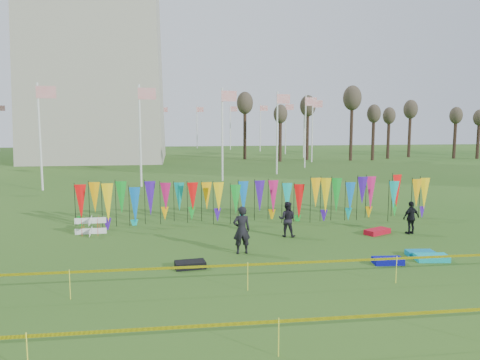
{
  "coord_description": "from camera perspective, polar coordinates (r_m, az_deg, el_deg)",
  "views": [
    {
      "loc": [
        -3.98,
        -16.55,
        5.21
      ],
      "look_at": [
        -0.89,
        6.0,
        2.32
      ],
      "focal_mm": 35.0,
      "sensor_mm": 36.0,
      "label": 1
    }
  ],
  "objects": [
    {
      "name": "caution_tape_near",
      "position": [
        14.92,
        7.28,
        -10.11
      ],
      "size": [
        26.0,
        0.02,
        0.9
      ],
      "color": "#E9E204",
      "rests_on": "ground"
    },
    {
      "name": "banner_row",
      "position": [
        24.11,
        2.48,
        -2.13
      ],
      "size": [
        18.64,
        0.64,
        2.17
      ],
      "color": "black",
      "rests_on": "ground"
    },
    {
      "name": "kite_bag_black",
      "position": [
        17.0,
        -6.09,
        -10.22
      ],
      "size": [
        1.13,
        0.75,
        0.25
      ],
      "primitive_type": "cube",
      "rotation": [
        0.0,
        0.0,
        0.13
      ],
      "color": "black",
      "rests_on": "ground"
    },
    {
      "name": "flagpole_ring",
      "position": [
        65.33,
        -16.71,
        5.88
      ],
      "size": [
        57.4,
        56.16,
        8.0
      ],
      "color": "silver",
      "rests_on": "ground"
    },
    {
      "name": "kite_bag_turquoise",
      "position": [
        19.13,
        22.33,
        -8.76
      ],
      "size": [
        1.26,
        0.74,
        0.24
      ],
      "primitive_type": "cube",
      "rotation": [
        0.0,
        0.0,
        -0.12
      ],
      "color": "#0CB7C1",
      "rests_on": "ground"
    },
    {
      "name": "kite_bag_teal",
      "position": [
        19.69,
        21.07,
        -8.3
      ],
      "size": [
        1.08,
        0.59,
        0.2
      ],
      "primitive_type": "cube",
      "rotation": [
        0.0,
        0.0,
        -0.09
      ],
      "color": "#0C81B0",
      "rests_on": "ground"
    },
    {
      "name": "person_mid",
      "position": [
        21.25,
        5.75,
        -4.78
      ],
      "size": [
        0.9,
        0.72,
        1.6
      ],
      "primitive_type": "imported",
      "rotation": [
        0.0,
        0.0,
        2.78
      ],
      "color": "black",
      "rests_on": "ground"
    },
    {
      "name": "tree_line",
      "position": [
        70.44,
        23.13,
        7.45
      ],
      "size": [
        53.92,
        1.92,
        7.84
      ],
      "color": "#3C281E",
      "rests_on": "ground"
    },
    {
      "name": "person_right",
      "position": [
        23.03,
        20.14,
        -4.33
      ],
      "size": [
        1.0,
        0.73,
        1.53
      ],
      "primitive_type": "imported",
      "rotation": [
        0.0,
        0.0,
        3.41
      ],
      "color": "black",
      "rests_on": "ground"
    },
    {
      "name": "ground",
      "position": [
        17.8,
        5.56,
        -9.82
      ],
      "size": [
        160.0,
        160.0,
        0.0
      ],
      "primitive_type": "plane",
      "color": "#244E16",
      "rests_on": "ground"
    },
    {
      "name": "kite_bag_red",
      "position": [
        22.69,
        16.39,
        -6.04
      ],
      "size": [
        1.38,
        1.09,
        0.23
      ],
      "primitive_type": "cube",
      "rotation": [
        0.0,
        0.0,
        0.48
      ],
      "color": "red",
      "rests_on": "ground"
    },
    {
      "name": "person_left",
      "position": [
        18.47,
        0.2,
        -6.1
      ],
      "size": [
        0.72,
        0.55,
        1.9
      ],
      "primitive_type": "imported",
      "rotation": [
        0.0,
        0.0,
        3.21
      ],
      "color": "black",
      "rests_on": "ground"
    },
    {
      "name": "box_kite",
      "position": [
        22.7,
        -17.75,
        -5.35
      ],
      "size": [
        0.71,
        0.71,
        0.79
      ],
      "rotation": [
        0.0,
        0.0,
        0.06
      ],
      "color": "red",
      "rests_on": "ground"
    },
    {
      "name": "caution_tape_far",
      "position": [
        11.24,
        12.96,
        -16.19
      ],
      "size": [
        26.0,
        0.02,
        0.9
      ],
      "color": "#E9E204",
      "rests_on": "ground"
    },
    {
      "name": "kite_bag_blue",
      "position": [
        18.21,
        17.58,
        -9.37
      ],
      "size": [
        1.1,
        0.63,
        0.22
      ],
      "primitive_type": "cube",
      "rotation": [
        0.0,
        0.0,
        -0.07
      ],
      "color": "#090C99",
      "rests_on": "ground"
    }
  ]
}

